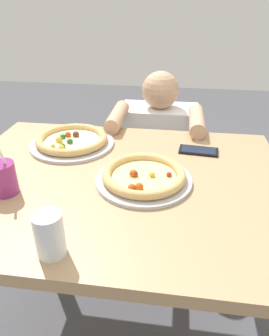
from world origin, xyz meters
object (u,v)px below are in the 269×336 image
pizza_far (72,141)px  cell_phone (198,151)px  drink_cup_colored (3,178)px  diner_seated (157,165)px  pizza_near (144,176)px  water_cup_clear (49,234)px

pizza_far → cell_phone: bearing=1.3°
drink_cup_colored → diner_seated: diner_seated is taller
pizza_near → pizza_far: (-0.32, 0.24, 0.00)m
pizza_far → water_cup_clear: water_cup_clear is taller
pizza_far → cell_phone: (0.51, 0.01, -0.02)m
pizza_near → pizza_far: bearing=143.4°
pizza_near → pizza_far: same height
water_cup_clear → cell_phone: water_cup_clear is taller
cell_phone → diner_seated: 0.61m
pizza_far → diner_seated: (0.32, 0.48, -0.35)m
pizza_far → cell_phone: pizza_far is taller
water_cup_clear → diner_seated: (0.18, 1.08, -0.39)m
drink_cup_colored → pizza_far: bearing=75.3°
cell_phone → diner_seated: (-0.19, 0.47, -0.34)m
pizza_near → drink_cup_colored: (-0.42, -0.12, 0.03)m
drink_cup_colored → diner_seated: bearing=63.7°
cell_phone → diner_seated: bearing=111.6°
pizza_far → drink_cup_colored: bearing=-104.7°
cell_phone → pizza_far: bearing=-178.7°
drink_cup_colored → pizza_near: bearing=16.6°
pizza_near → water_cup_clear: (-0.18, -0.35, 0.04)m
pizza_near → drink_cup_colored: drink_cup_colored is taller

